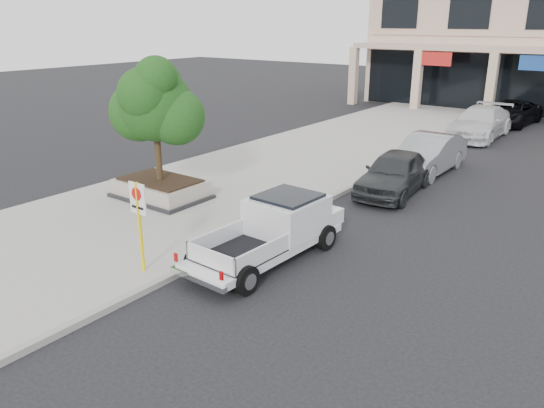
{
  "coord_description": "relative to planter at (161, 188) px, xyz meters",
  "views": [
    {
      "loc": [
        7.5,
        -9.18,
        6.07
      ],
      "look_at": [
        -0.5,
        1.5,
        1.43
      ],
      "focal_mm": 35.0,
      "sensor_mm": 36.0,
      "label": 1
    }
  ],
  "objects": [
    {
      "name": "ground",
      "position": [
        6.27,
        -2.68,
        -0.48
      ],
      "size": [
        120.0,
        120.0,
        0.0
      ],
      "primitive_type": "plane",
      "color": "black",
      "rests_on": "ground"
    },
    {
      "name": "sidewalk",
      "position": [
        0.77,
        3.32,
        -0.4
      ],
      "size": [
        8.0,
        52.0,
        0.15
      ],
      "primitive_type": "cube",
      "color": "gray",
      "rests_on": "ground"
    },
    {
      "name": "curb",
      "position": [
        4.72,
        3.32,
        -0.4
      ],
      "size": [
        0.2,
        52.0,
        0.15
      ],
      "primitive_type": "cube",
      "color": "gray",
      "rests_on": "ground"
    },
    {
      "name": "planter",
      "position": [
        0.0,
        0.0,
        0.0
      ],
      "size": [
        3.2,
        2.2,
        0.68
      ],
      "color": "black",
      "rests_on": "sidewalk"
    },
    {
      "name": "planter_tree",
      "position": [
        0.13,
        0.15,
        2.94
      ],
      "size": [
        2.9,
        2.55,
        4.0
      ],
      "color": "black",
      "rests_on": "planter"
    },
    {
      "name": "no_parking_sign",
      "position": [
        4.04,
        -4.21,
        1.16
      ],
      "size": [
        0.55,
        0.09,
        2.3
      ],
      "color": "yellow",
      "rests_on": "sidewalk"
    },
    {
      "name": "hedge",
      "position": [
        4.47,
        0.28,
        0.14
      ],
      "size": [
        1.1,
        0.99,
        0.93
      ],
      "primitive_type": "ellipsoid",
      "color": "#224D16",
      "rests_on": "sidewalk"
    },
    {
      "name": "pickup_truck",
      "position": [
        5.92,
        -1.66,
        0.33
      ],
      "size": [
        2.1,
        5.19,
        1.61
      ],
      "primitive_type": null,
      "rotation": [
        0.0,
        0.0,
        -0.04
      ],
      "color": "silver",
      "rests_on": "ground"
    },
    {
      "name": "curb_car_a",
      "position": [
        6.15,
        5.81,
        0.3
      ],
      "size": [
        2.27,
        4.72,
        1.56
      ],
      "primitive_type": "imported",
      "rotation": [
        0.0,
        0.0,
        0.1
      ],
      "color": "#282B2D",
      "rests_on": "ground"
    },
    {
      "name": "curb_car_b",
      "position": [
        6.1,
        9.13,
        0.33
      ],
      "size": [
        1.77,
        4.91,
        1.61
      ],
      "primitive_type": "imported",
      "rotation": [
        0.0,
        0.0,
        -0.01
      ],
      "color": "gray",
      "rests_on": "ground"
    },
    {
      "name": "curb_car_c",
      "position": [
        5.71,
        17.59,
        0.36
      ],
      "size": [
        2.35,
        5.74,
        1.66
      ],
      "primitive_type": "imported",
      "rotation": [
        0.0,
        0.0,
        0.0
      ],
      "color": "silver",
      "rests_on": "ground"
    },
    {
      "name": "curb_car_d",
      "position": [
        6.08,
        22.7,
        0.25
      ],
      "size": [
        2.87,
        5.44,
        1.46
      ],
      "primitive_type": "imported",
      "rotation": [
        0.0,
        0.0,
        -0.09
      ],
      "color": "black",
      "rests_on": "ground"
    }
  ]
}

